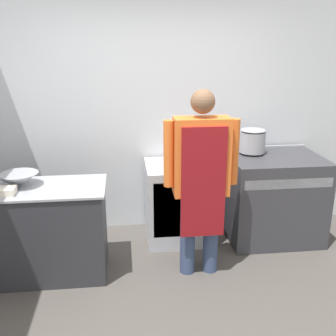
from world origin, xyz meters
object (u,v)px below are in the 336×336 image
Objects in this scene: stock_pot at (252,140)px; person_cook at (201,173)px; stove at (272,197)px; fridge_unit at (178,202)px; mixing_bowl at (19,180)px; plastic_tub at (6,191)px.

person_cook is at bearing -132.94° from stock_pot.
fridge_unit is at bearing 174.97° from stove.
mixing_bowl is (-2.55, -0.43, 0.46)m from stove.
plastic_tub is at bearing -161.96° from stock_pot.
person_cook is at bearing 0.27° from plastic_tub.
mixing_bowl reaches higher than stove.
stove is 2.72m from plastic_tub.
stock_pot is at bearing 147.85° from stove.
mixing_bowl is at bearing 73.21° from plastic_tub.
stock_pot is (0.82, 0.05, 0.66)m from fridge_unit.
stove is at bearing -32.15° from stock_pot.
mixing_bowl is 2.36× the size of plastic_tub.
stove is 1.25m from person_cook.
stove is 3.57× the size of stock_pot.
stove is 2.89× the size of mixing_bowl.
mixing_bowl is (-1.51, -0.53, 0.50)m from fridge_unit.
stove is 1.16× the size of fridge_unit.
person_cook is 1.62m from mixing_bowl.
fridge_unit is at bearing 98.05° from person_cook.
plastic_tub is 2.52m from stock_pot.
fridge_unit is 1.68m from mixing_bowl.
person_cook reaches higher than mixing_bowl.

